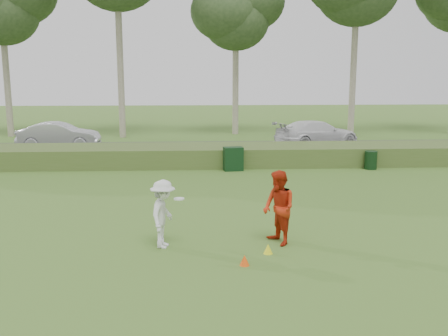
{
  "coord_description": "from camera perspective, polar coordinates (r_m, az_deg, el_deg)",
  "views": [
    {
      "loc": [
        -0.91,
        -11.98,
        4.3
      ],
      "look_at": [
        0.0,
        4.0,
        1.3
      ],
      "focal_mm": 40.0,
      "sensor_mm": 36.0,
      "label": 1
    }
  ],
  "objects": [
    {
      "name": "utility_cabinet",
      "position": [
        22.66,
        1.06,
        1.05
      ],
      "size": [
        0.93,
        0.66,
        1.07
      ],
      "primitive_type": "cube",
      "rotation": [
        0.0,
        0.0,
        0.15
      ],
      "color": "black",
      "rests_on": "ground"
    },
    {
      "name": "trash_bin",
      "position": [
        23.98,
        16.43,
        0.87
      ],
      "size": [
        0.65,
        0.65,
        0.84
      ],
      "primitive_type": "cylinder",
      "rotation": [
        0.0,
        0.0,
        0.17
      ],
      "color": "black",
      "rests_on": "ground"
    },
    {
      "name": "tree_2",
      "position": [
        38.57,
        -24.14,
        16.68
      ],
      "size": [
        6.5,
        6.5,
        12.0
      ],
      "color": "gray",
      "rests_on": "ground"
    },
    {
      "name": "park_road",
      "position": [
        29.31,
        -1.44,
        2.23
      ],
      "size": [
        80.0,
        6.0,
        0.06
      ],
      "primitive_type": "cube",
      "color": "#2D2D2D",
      "rests_on": "ground"
    },
    {
      "name": "tree_4",
      "position": [
        36.85,
        1.36,
        17.31
      ],
      "size": [
        6.24,
        6.24,
        11.5
      ],
      "color": "gray",
      "rests_on": "ground"
    },
    {
      "name": "reed_strip",
      "position": [
        24.3,
        -1.07,
        1.5
      ],
      "size": [
        80.0,
        3.0,
        0.9
      ],
      "primitive_type": "cube",
      "color": "#405B24",
      "rests_on": "ground"
    },
    {
      "name": "ground",
      "position": [
        12.76,
        1.03,
        -9.08
      ],
      "size": [
        120.0,
        120.0,
        0.0
      ],
      "primitive_type": "plane",
      "color": "#3A6521",
      "rests_on": "ground"
    },
    {
      "name": "car_mid",
      "position": [
        30.7,
        -18.32,
        3.57
      ],
      "size": [
        4.66,
        1.74,
        1.52
      ],
      "primitive_type": "imported",
      "rotation": [
        0.0,
        0.0,
        1.6
      ],
      "color": "silver",
      "rests_on": "park_road"
    },
    {
      "name": "cone_yellow",
      "position": [
        12.35,
        5.06,
        -9.18
      ],
      "size": [
        0.23,
        0.23,
        0.25
      ],
      "primitive_type": "cone",
      "color": "yellow",
      "rests_on": "ground"
    },
    {
      "name": "cone_orange",
      "position": [
        11.6,
        2.36,
        -10.49
      ],
      "size": [
        0.23,
        0.23,
        0.25
      ],
      "primitive_type": "cone",
      "color": "#FF510D",
      "rests_on": "ground"
    },
    {
      "name": "player_white",
      "position": [
        12.63,
        -6.96,
        -5.23
      ],
      "size": [
        0.97,
        1.23,
        1.73
      ],
      "rotation": [
        0.0,
        0.0,
        1.35
      ],
      "color": "white",
      "rests_on": "ground"
    },
    {
      "name": "player_red",
      "position": [
        12.83,
        6.28,
        -4.56
      ],
      "size": [
        1.02,
        1.13,
        1.92
      ],
      "primitive_type": "imported",
      "rotation": [
        0.0,
        0.0,
        -1.19
      ],
      "color": "red",
      "rests_on": "ground"
    },
    {
      "name": "car_right",
      "position": [
        30.65,
        10.59,
        3.92
      ],
      "size": [
        5.69,
        3.86,
        1.53
      ],
      "primitive_type": "imported",
      "rotation": [
        0.0,
        0.0,
        1.93
      ],
      "color": "white",
      "rests_on": "park_road"
    }
  ]
}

